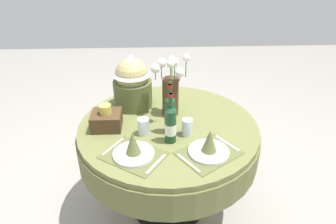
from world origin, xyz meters
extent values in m
plane|color=#9E998E|center=(0.00, 0.00, 0.00)|extent=(8.00, 8.00, 0.00)
cylinder|color=olive|center=(0.00, 0.00, 0.75)|extent=(1.21, 1.21, 0.04)
cylinder|color=#626738|center=(0.00, 0.00, 0.63)|extent=(1.23, 1.23, 0.20)
cylinder|color=black|center=(0.00, 0.00, 0.38)|extent=(0.12, 0.12, 0.70)
cylinder|color=black|center=(0.00, 0.00, 0.01)|extent=(0.56, 0.56, 0.03)
cube|color=brown|center=(-0.21, -0.33, 0.77)|extent=(0.43, 0.40, 0.00)
cylinder|color=white|center=(-0.21, -0.33, 0.78)|extent=(0.24, 0.24, 0.02)
cone|color=#606B38|center=(-0.21, -0.33, 0.86)|extent=(0.09, 0.09, 0.14)
cube|color=silver|center=(-0.34, -0.24, 0.78)|extent=(0.11, 0.17, 0.00)
cube|color=silver|center=(-0.08, -0.41, 0.78)|extent=(0.12, 0.17, 0.00)
cube|color=brown|center=(0.22, -0.32, 0.77)|extent=(0.43, 0.41, 0.00)
cylinder|color=white|center=(0.22, -0.32, 0.78)|extent=(0.24, 0.24, 0.02)
cone|color=#606B38|center=(0.22, -0.32, 0.86)|extent=(0.09, 0.09, 0.14)
cube|color=silver|center=(0.10, -0.41, 0.78)|extent=(0.12, 0.16, 0.00)
cube|color=silver|center=(0.35, -0.23, 0.78)|extent=(0.12, 0.17, 0.00)
cylinder|color=#47331E|center=(0.02, 0.15, 0.90)|extent=(0.11, 0.11, 0.27)
sphere|color=silver|center=(0.03, 0.20, 1.16)|extent=(0.05, 0.05, 0.05)
cylinder|color=#4C7038|center=(0.03, 0.20, 1.09)|extent=(0.01, 0.01, 0.10)
sphere|color=silver|center=(0.13, 0.18, 1.18)|extent=(0.05, 0.05, 0.05)
cylinder|color=#4C7038|center=(0.13, 0.18, 1.10)|extent=(0.01, 0.01, 0.12)
sphere|color=silver|center=(0.05, 0.13, 1.17)|extent=(0.06, 0.06, 0.06)
cylinder|color=#4C7038|center=(0.05, 0.13, 1.09)|extent=(0.01, 0.01, 0.11)
sphere|color=silver|center=(0.02, 0.03, 1.19)|extent=(0.05, 0.05, 0.05)
cylinder|color=#4C7038|center=(0.02, 0.03, 1.11)|extent=(0.01, 0.01, 0.14)
sphere|color=silver|center=(0.08, 0.11, 1.10)|extent=(0.06, 0.06, 0.06)
cylinder|color=#4C7038|center=(0.08, 0.11, 1.06)|extent=(0.01, 0.01, 0.04)
sphere|color=silver|center=(-0.04, 0.16, 1.15)|extent=(0.06, 0.06, 0.06)
cylinder|color=#4C7038|center=(-0.04, 0.16, 1.08)|extent=(0.01, 0.01, 0.09)
sphere|color=silver|center=(-0.08, 0.14, 1.12)|extent=(0.06, 0.06, 0.06)
cylinder|color=#4C7038|center=(-0.08, 0.14, 1.07)|extent=(0.01, 0.01, 0.06)
cylinder|color=#194223|center=(0.01, -0.09, 0.89)|extent=(0.06, 0.06, 0.23)
cylinder|color=black|center=(0.01, -0.09, 0.87)|extent=(0.07, 0.07, 0.08)
cone|color=#194223|center=(0.01, -0.09, 1.02)|extent=(0.06, 0.06, 0.03)
cylinder|color=#194223|center=(0.01, -0.09, 1.07)|extent=(0.02, 0.02, 0.07)
cylinder|color=maroon|center=(0.01, -0.09, 1.10)|extent=(0.03, 0.03, 0.02)
cylinder|color=#194223|center=(0.01, -0.19, 0.88)|extent=(0.07, 0.07, 0.22)
cylinder|color=silver|center=(0.01, -0.19, 0.86)|extent=(0.07, 0.07, 0.07)
cone|color=#194223|center=(0.01, -0.19, 1.00)|extent=(0.07, 0.07, 0.03)
cylinder|color=#194223|center=(0.01, -0.19, 1.06)|extent=(0.03, 0.03, 0.08)
cylinder|color=maroon|center=(0.01, -0.19, 1.09)|extent=(0.03, 0.03, 0.02)
cylinder|color=silver|center=(-0.16, -0.10, 0.82)|extent=(0.07, 0.07, 0.11)
cylinder|color=silver|center=(0.11, -0.13, 0.83)|extent=(0.07, 0.07, 0.11)
cylinder|color=#566033|center=(-0.25, 0.28, 0.87)|extent=(0.28, 0.28, 0.20)
sphere|color=tan|center=(-0.25, 0.28, 1.02)|extent=(0.24, 0.24, 0.24)
cone|color=silver|center=(-0.25, 0.28, 1.10)|extent=(0.27, 0.27, 0.15)
cube|color=#47331E|center=(-0.41, -0.02, 0.83)|extent=(0.19, 0.17, 0.11)
cylinder|color=gold|center=(-0.41, -0.02, 0.91)|extent=(0.08, 0.08, 0.06)
camera|label=1|loc=(-0.07, -1.72, 1.87)|focal=32.39mm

